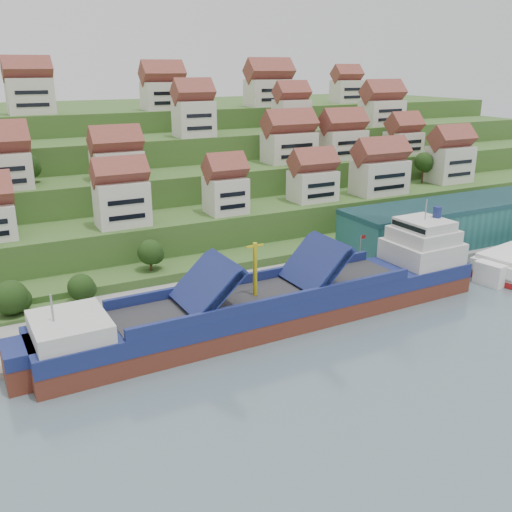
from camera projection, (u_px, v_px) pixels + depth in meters
ground at (313, 315)px, 104.67m from camera, size 300.00×300.00×0.00m
quay at (352, 268)px, 125.70m from camera, size 180.00×14.00×2.20m
hillside at (143, 170)px, 188.40m from camera, size 260.00×128.00×31.00m
hillside_village at (203, 144)px, 149.06m from camera, size 158.44×62.12×29.45m
hillside_trees at (157, 186)px, 131.30m from camera, size 143.47×62.15×30.64m
warehouse at (455, 222)px, 139.46m from camera, size 60.00×15.00×10.00m
flagpole at (361, 251)px, 118.83m from camera, size 1.28×0.16×8.00m
cargo_ship at (287, 302)px, 101.74m from camera, size 83.55×14.91×18.54m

